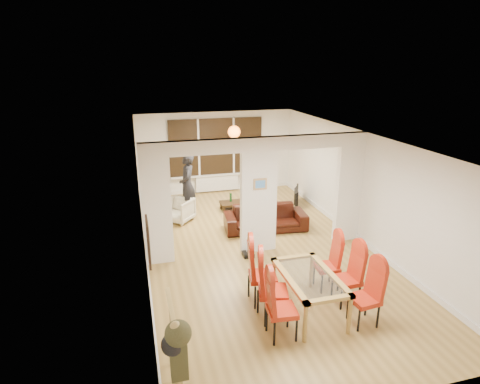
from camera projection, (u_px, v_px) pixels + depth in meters
name	position (u px, v px, depth m)	size (l,w,h in m)	color
floor	(258.00, 249.00, 9.18)	(5.00, 9.00, 0.01)	olive
room_walls	(259.00, 196.00, 8.77)	(5.00, 9.00, 2.60)	silver
divider_wall	(259.00, 196.00, 8.77)	(5.00, 0.18, 2.60)	white
bay_window_blinds	(216.00, 147.00, 12.78)	(3.00, 0.08, 1.80)	black
radiator	(217.00, 183.00, 13.12)	(1.40, 0.08, 0.50)	white
pendant_light	(234.00, 132.00, 11.61)	(0.36, 0.36, 0.36)	orange
stair_newel	(173.00, 333.00, 5.52)	(0.40, 1.20, 1.10)	tan
wall_poster	(148.00, 242.00, 5.87)	(0.04, 0.52, 0.67)	gray
pillar_photo	(260.00, 184.00, 8.59)	(0.30, 0.03, 0.25)	#4C8CD8
dining_table	(309.00, 293.00, 6.81)	(0.85, 1.51, 0.71)	olive
dining_chair_la	(282.00, 306.00, 6.14)	(0.44, 0.44, 1.10)	#A12310
dining_chair_lb	(273.00, 287.00, 6.57)	(0.47, 0.47, 1.18)	#A12310
dining_chair_lc	(263.00, 272.00, 7.04)	(0.47, 0.47, 1.18)	#A12310
dining_chair_ra	(364.00, 295.00, 6.45)	(0.42, 0.42, 1.06)	#A12310
dining_chair_rb	(347.00, 276.00, 7.01)	(0.42, 0.42, 1.06)	#A12310
dining_chair_rc	(327.00, 263.00, 7.48)	(0.41, 0.41, 1.04)	#A12310
sofa	(265.00, 218.00, 10.20)	(2.07, 0.81, 0.60)	black
armchair	(179.00, 210.00, 10.71)	(0.67, 0.69, 0.63)	beige
person	(187.00, 185.00, 10.84)	(0.43, 0.66, 1.80)	black
television	(294.00, 196.00, 11.96)	(0.12, 0.91, 0.53)	black
coffee_table	(237.00, 205.00, 11.64)	(0.99, 0.49, 0.23)	black
bottle	(231.00, 197.00, 11.59)	(0.07, 0.07, 0.27)	#143F19
bowl	(245.00, 200.00, 11.64)	(0.20, 0.20, 0.05)	black
shoes	(248.00, 254.00, 8.85)	(0.23, 0.25, 0.10)	black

